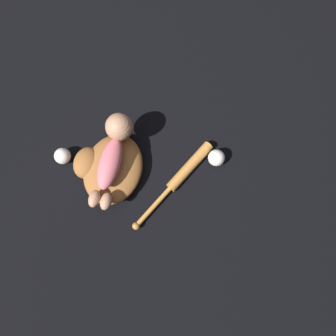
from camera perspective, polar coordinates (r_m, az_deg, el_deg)
The scene contains 6 objects.
ground_plane at distance 1.51m, azimuth -7.38°, elevation 1.04°, with size 6.00×6.00×0.00m, color black.
baseball_glove at distance 1.46m, azimuth -10.30°, elevation 0.04°, with size 0.38×0.35×0.09m.
baby_figure at distance 1.39m, azimuth -9.47°, elevation 3.24°, with size 0.41×0.19×0.12m.
baseball_bat at distance 1.46m, azimuth 2.53°, elevation -1.14°, with size 0.40×0.36×0.05m.
baseball at distance 1.48m, azimuth 8.43°, elevation 1.77°, with size 0.08×0.08×0.08m.
baseball_spare at distance 1.54m, azimuth -17.87°, elevation 2.00°, with size 0.07×0.07×0.07m.
Camera 1 is at (-0.44, -0.19, 1.43)m, focal length 35.00 mm.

